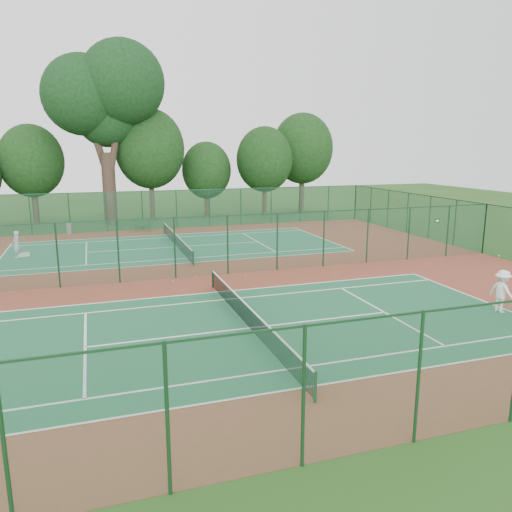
% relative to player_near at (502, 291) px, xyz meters
% --- Properties ---
extents(ground, '(120.00, 120.00, 0.00)m').
position_rel_player_near_xyz_m(ground, '(-11.38, 10.59, -0.99)').
color(ground, '#224917').
rests_on(ground, ground).
extents(red_pad, '(40.00, 36.00, 0.01)m').
position_rel_player_near_xyz_m(red_pad, '(-11.38, 10.59, -0.98)').
color(red_pad, brown).
rests_on(red_pad, ground).
extents(court_near, '(23.77, 10.97, 0.01)m').
position_rel_player_near_xyz_m(court_near, '(-11.38, 1.59, -0.97)').
color(court_near, '#1D5C39').
rests_on(court_near, red_pad).
extents(court_far, '(23.77, 10.97, 0.01)m').
position_rel_player_near_xyz_m(court_far, '(-11.38, 19.59, -0.97)').
color(court_far, '#216A47').
rests_on(court_far, red_pad).
extents(fence_north, '(40.00, 0.09, 3.50)m').
position_rel_player_near_xyz_m(fence_north, '(-11.38, 28.59, 0.77)').
color(fence_north, '#184A31').
rests_on(fence_north, ground).
extents(fence_south, '(40.00, 0.09, 3.50)m').
position_rel_player_near_xyz_m(fence_south, '(-11.38, -7.41, 0.77)').
color(fence_south, '#184A2A').
rests_on(fence_south, ground).
extents(fence_east, '(0.09, 36.00, 3.50)m').
position_rel_player_near_xyz_m(fence_east, '(8.62, 10.59, 0.77)').
color(fence_east, '#184A2E').
rests_on(fence_east, ground).
extents(fence_divider, '(40.00, 0.09, 3.50)m').
position_rel_player_near_xyz_m(fence_divider, '(-11.38, 10.59, 0.77)').
color(fence_divider, '#17472B').
rests_on(fence_divider, ground).
extents(tennis_net_near, '(0.10, 12.90, 0.97)m').
position_rel_player_near_xyz_m(tennis_net_near, '(-11.38, 1.59, -0.44)').
color(tennis_net_near, '#153B1E').
rests_on(tennis_net_near, ground).
extents(tennis_net_far, '(0.10, 12.90, 0.97)m').
position_rel_player_near_xyz_m(tennis_net_far, '(-11.38, 19.59, -0.44)').
color(tennis_net_far, '#13341C').
rests_on(tennis_net_far, ground).
extents(player_near, '(0.87, 1.33, 1.94)m').
position_rel_player_near_xyz_m(player_near, '(0.00, 0.00, 0.00)').
color(player_near, white).
rests_on(player_near, court_near).
extents(player_far, '(0.64, 0.78, 1.83)m').
position_rel_player_near_xyz_m(player_far, '(-22.15, 19.14, -0.06)').
color(player_far, silver).
rests_on(player_far, court_far).
extents(trash_bin, '(0.67, 0.67, 0.91)m').
position_rel_player_near_xyz_m(trash_bin, '(-19.17, 28.19, -0.52)').
color(trash_bin, gray).
rests_on(trash_bin, red_pad).
extents(bench, '(1.64, 0.58, 1.00)m').
position_rel_player_near_xyz_m(bench, '(-13.00, 27.64, -0.47)').
color(bench, '#133719').
rests_on(bench, red_pad).
extents(kit_bag, '(0.78, 0.51, 0.28)m').
position_rel_player_near_xyz_m(kit_bag, '(-21.82, 19.47, -0.84)').
color(kit_bag, silver).
rests_on(kit_bag, red_pad).
extents(stray_ball_a, '(0.07, 0.07, 0.07)m').
position_rel_player_near_xyz_m(stray_ball_a, '(-11.79, 10.34, -0.95)').
color(stray_ball_a, gold).
rests_on(stray_ball_a, red_pad).
extents(stray_ball_b, '(0.06, 0.06, 0.06)m').
position_rel_player_near_xyz_m(stray_ball_b, '(-9.02, 9.77, -0.95)').
color(stray_ball_b, '#C0D331').
rests_on(stray_ball_b, red_pad).
extents(stray_ball_c, '(0.07, 0.07, 0.07)m').
position_rel_player_near_xyz_m(stray_ball_c, '(-13.20, 9.89, -0.95)').
color(stray_ball_c, '#C7EC37').
rests_on(stray_ball_c, red_pad).
extents(big_tree, '(11.01, 8.06, 16.92)m').
position_rel_player_near_xyz_m(big_tree, '(-15.38, 32.71, 10.99)').
color(big_tree, '#36261D').
rests_on(big_tree, ground).
extents(evergreen_row, '(39.00, 5.00, 12.00)m').
position_rel_player_near_xyz_m(evergreen_row, '(-10.88, 34.84, -0.99)').
color(evergreen_row, black).
rests_on(evergreen_row, ground).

